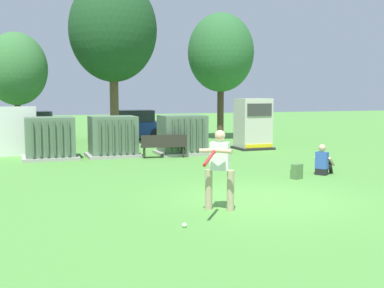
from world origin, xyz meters
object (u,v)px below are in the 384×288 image
seated_spectator (323,163)px  parked_car_left_of_center (132,126)px  transformer_west (50,139)px  parked_car_leftmost (28,128)px  backpack (297,172)px  generator_enclosure (253,124)px  batter (219,166)px  transformer_mid_west (113,137)px  park_bench (164,144)px  sports_ball (184,225)px  transformer_mid_east (182,135)px

seated_spectator → parked_car_left_of_center: bearing=102.8°
seated_spectator → parked_car_left_of_center: parked_car_left_of_center is taller
transformer_west → parked_car_leftmost: size_ratio=0.49×
seated_spectator → backpack: 1.26m
transformer_west → generator_enclosure: 8.93m
transformer_west → seated_spectator: (7.77, -6.63, -0.41)m
transformer_west → batter: batter is taller
transformer_mid_west → park_bench: bearing=-31.6°
transformer_west → sports_ball: size_ratio=23.33×
park_bench → batter: batter is taller
transformer_mid_west → sports_ball: bearing=-93.6°
batter → sports_ball: batter is taller
transformer_west → generator_enclosure: size_ratio=0.91×
parked_car_leftmost → seated_spectator: bearing=-57.9°
transformer_mid_east → sports_ball: transformer_mid_east is taller
park_bench → parked_car_leftmost: bearing=121.4°
sports_ball → batter: bearing=41.3°
generator_enclosure → parked_car_leftmost: generator_enclosure is taller
transformer_mid_west → backpack: size_ratio=4.77×
batter → park_bench: bearing=81.2°
transformer_mid_west → sports_ball: transformer_mid_west is taller
sports_ball → backpack: size_ratio=0.20×
transformer_mid_west → transformer_west: bearing=178.2°
sports_ball → seated_spectator: bearing=34.8°
batter → seated_spectator: 5.87m
park_bench → transformer_mid_west: bearing=148.4°
generator_enclosure → transformer_mid_west: bearing=-175.9°
seated_spectator → parked_car_leftmost: (-8.42, 13.45, 0.38)m
generator_enclosure → backpack: generator_enclosure is taller
batter → generator_enclosure: bearing=59.4°
transformer_west → park_bench: transformer_west is taller
transformer_mid_west → batter: size_ratio=1.21×
transformer_west → transformer_mid_east: bearing=-3.5°
parked_car_leftmost → backpack: bearing=-62.4°
transformer_mid_west → transformer_mid_east: (2.85, -0.24, 0.00)m
park_bench → batter: size_ratio=1.06×
transformer_mid_east → backpack: 6.84m
transformer_mid_east → generator_enclosure: (3.64, 0.71, 0.35)m
seated_spectator → backpack: (-1.19, -0.39, -0.16)m
sports_ball → transformer_mid_east: bearing=71.4°
transformer_mid_east → seated_spectator: transformer_mid_east is taller
transformer_west → park_bench: bearing=-15.7°
park_bench → seated_spectator: 6.50m
transformer_west → seated_spectator: 10.22m
transformer_mid_west → sports_ball: size_ratio=23.33×
batter → parked_car_left_of_center: 16.67m
backpack → park_bench: bearing=112.0°
park_bench → backpack: size_ratio=4.18×
batter → parked_car_leftmost: bearing=102.0°
backpack → parked_car_left_of_center: bearing=97.6°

